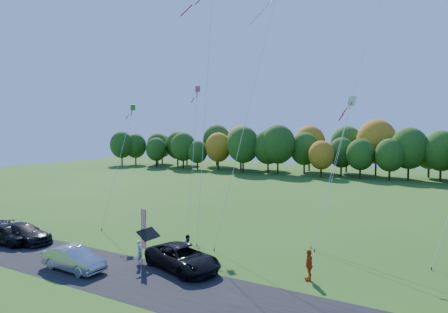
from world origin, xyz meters
The scene contains 17 objects.
ground centered at (0.00, 0.00, 0.00)m, with size 160.00×160.00×0.00m, color #255516.
asphalt_strip centered at (0.00, -4.00, 0.01)m, with size 90.00×6.00×0.01m, color black.
tree_line centered at (0.00, 55.00, 0.00)m, with size 116.00×12.00×10.00m, color #1E4711, non-canonical shape.
black_suv centered at (1.10, -1.32, 0.81)m, with size 2.67×5.80×1.61m, color black.
silver_sedan centered at (-4.99, -5.01, 0.76)m, with size 1.61×4.62×1.52m, color #A2A2A7.
dark_truck_a centered at (-13.80, -2.81, 0.77)m, with size 2.17×5.34×1.55m, color black.
dark_truck_b centered at (-14.60, -3.65, 0.80)m, with size 1.88×4.68×1.59m, color black.
person_tailgate_a centered at (-2.14, -1.90, 0.82)m, with size 0.60×0.39×1.63m, color white.
person_tailgate_b centered at (-0.11, 1.03, 0.80)m, with size 0.78×0.60×1.60m, color gray.
person_east centered at (8.89, 1.07, 0.96)m, with size 1.12×0.47×1.91m, color #D14213.
feather_flag centered at (-2.36, -1.22, 2.29)m, with size 0.50×0.12×3.75m.
kite_delta_blue centered at (-3.08, 8.10, 12.33)m, with size 5.71×10.30×25.57m.
kite_parafoil_orange centered at (9.53, 13.34, 16.22)m, with size 6.21×13.74×32.86m.
kite_delta_red centered at (1.49, 7.75, 11.49)m, with size 2.59×9.70×22.86m.
kite_diamond_green centered at (-12.00, 6.12, 5.89)m, with size 1.90×6.35×12.10m.
kite_diamond_white centered at (7.83, 10.14, 6.00)m, with size 2.43×6.04×12.47m.
kite_diamond_pink centered at (-4.90, 8.65, 6.77)m, with size 3.72×6.90×13.94m.
Camera 1 is at (16.40, -22.18, 9.28)m, focal length 32.00 mm.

